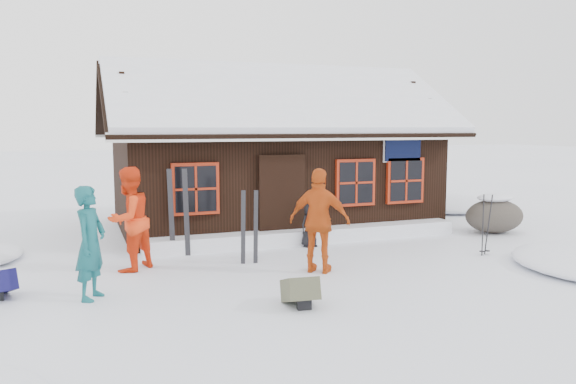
# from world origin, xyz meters

# --- Properties ---
(ground) EXTENTS (120.00, 120.00, 0.00)m
(ground) POSITION_xyz_m (0.00, 0.00, 0.00)
(ground) COLOR white
(ground) RESTS_ON ground
(mountain_hut) EXTENTS (8.90, 6.09, 4.42)m
(mountain_hut) POSITION_xyz_m (1.50, 4.98, 1.58)
(mountain_hut) COLOR black
(mountain_hut) RESTS_ON ground
(snow_drift) EXTENTS (7.60, 0.60, 0.35)m
(snow_drift) POSITION_xyz_m (1.50, 2.25, 0.17)
(snow_drift) COLOR white
(snow_drift) RESTS_ON ground
(snow_mounds) EXTENTS (20.60, 13.20, 0.48)m
(snow_mounds) POSITION_xyz_m (1.65, 1.86, 0.00)
(snow_mounds) COLOR white
(snow_mounds) RESTS_ON ground
(skier_teal) EXTENTS (0.68, 0.78, 1.79)m
(skier_teal) POSITION_xyz_m (-3.35, -0.51, 0.90)
(skier_teal) COLOR #125155
(skier_teal) RESTS_ON ground
(skier_orange_left) EXTENTS (1.20, 1.18, 1.96)m
(skier_orange_left) POSITION_xyz_m (-2.63, 1.10, 0.98)
(skier_orange_left) COLOR red
(skier_orange_left) RESTS_ON ground
(skier_orange_right) EXTENTS (1.18, 1.08, 1.94)m
(skier_orange_right) POSITION_xyz_m (0.65, -0.29, 0.97)
(skier_orange_right) COLOR #C54B14
(skier_orange_right) RESTS_ON ground
(skier_crouched) EXTENTS (0.55, 0.43, 1.00)m
(skier_crouched) POSITION_xyz_m (1.36, 1.84, 0.50)
(skier_crouched) COLOR black
(skier_crouched) RESTS_ON ground
(boulder) EXTENTS (1.55, 1.16, 0.90)m
(boulder) POSITION_xyz_m (6.43, 1.74, 0.46)
(boulder) COLOR #4B453C
(boulder) RESTS_ON ground
(ski_pair_mid) EXTENTS (0.45, 0.15, 1.88)m
(ski_pair_mid) POSITION_xyz_m (-1.55, 2.00, 0.89)
(ski_pair_mid) COLOR black
(ski_pair_mid) RESTS_ON ground
(ski_pair_right) EXTENTS (0.35, 0.10, 1.51)m
(ski_pair_right) POSITION_xyz_m (-0.37, 0.82, 0.70)
(ski_pair_right) COLOR black
(ski_pair_right) RESTS_ON ground
(ski_poles) EXTENTS (0.24, 0.12, 1.33)m
(ski_poles) POSITION_xyz_m (4.50, -0.22, 0.63)
(ski_poles) COLOR black
(ski_poles) RESTS_ON ground
(backpack_olive) EXTENTS (0.54, 0.68, 0.34)m
(backpack_olive) POSITION_xyz_m (-0.43, -2.01, 0.17)
(backpack_olive) COLOR #4A4B35
(backpack_olive) RESTS_ON ground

